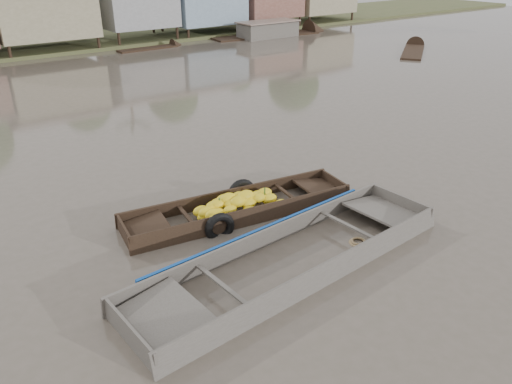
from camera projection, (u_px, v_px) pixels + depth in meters
ground at (289, 227)px, 13.01m from camera, size 120.00×120.00×0.00m
riverbank at (37, 2)px, 36.20m from camera, size 120.00×12.47×10.22m
banana_boat at (236, 208)px, 13.52m from camera, size 6.56×2.57×0.90m
viewer_boat at (292, 262)px, 11.40m from camera, size 8.33×2.51×0.66m
distant_boats at (215, 43)px, 37.32m from camera, size 46.67×15.91×1.38m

